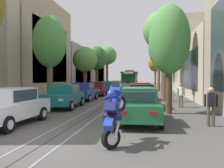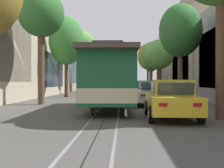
{
  "view_description": "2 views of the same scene",
  "coord_description": "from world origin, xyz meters",
  "px_view_note": "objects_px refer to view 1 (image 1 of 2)",
  "views": [
    {
      "loc": [
        3.14,
        -7.08,
        2.0
      ],
      "look_at": [
        0.01,
        12.67,
        1.5
      ],
      "focal_mm": 37.17,
      "sensor_mm": 36.0,
      "label": 1
    },
    {
      "loc": [
        -0.74,
        47.23,
        1.51
      ],
      "look_at": [
        0.84,
        7.79,
        1.18
      ],
      "focal_mm": 44.23,
      "sensor_mm": 36.0,
      "label": 2
    }
  ],
  "objects_px": {
    "parked_car_yellow_far_left": "(117,85)",
    "parked_car_red_mid_right": "(142,91)",
    "street_tree_kerb_left_fourth": "(97,58)",
    "street_tree_kerb_right_fourth": "(159,52)",
    "parked_car_silver_sixth_left": "(113,86)",
    "street_tree_kerb_right_mid": "(163,48)",
    "parked_car_maroon_fourth_left": "(97,89)",
    "pedestrian_crossing_far": "(66,88)",
    "parked_car_black_second_right": "(142,96)",
    "street_tree_kerb_left_mid": "(85,60)",
    "street_tree_kerb_right_far": "(155,63)",
    "pedestrian_on_left_pavement": "(181,94)",
    "pedestrian_on_right_pavement": "(211,104)",
    "parked_car_green_near_right": "(139,105)",
    "parked_car_teal_second_left": "(64,96)",
    "street_tree_kerb_right_second": "(165,31)",
    "parked_car_blue_mid_left": "(83,92)",
    "parked_car_white_near_left": "(9,106)",
    "street_tree_kerb_right_near": "(169,40)",
    "motorcycle_with_rider": "(114,112)",
    "street_tree_kerb_left_far": "(107,56)",
    "street_tree_kerb_left_second": "(50,43)",
    "parked_car_teal_fifth_left": "(106,87)",
    "cable_car_trolley": "(130,80)"
  },
  "relations": [
    {
      "from": "street_tree_kerb_left_fourth",
      "to": "street_tree_kerb_right_fourth",
      "type": "distance_m",
      "value": 9.55
    },
    {
      "from": "parked_car_black_second_right",
      "to": "parked_car_teal_second_left",
      "type": "bearing_deg",
      "value": -167.77
    },
    {
      "from": "parked_car_red_mid_right",
      "to": "pedestrian_on_right_pavement",
      "type": "bearing_deg",
      "value": -74.95
    },
    {
      "from": "parked_car_green_near_right",
      "to": "parked_car_maroon_fourth_left",
      "type": "bearing_deg",
      "value": 109.07
    },
    {
      "from": "parked_car_green_near_right",
      "to": "street_tree_kerb_left_mid",
      "type": "bearing_deg",
      "value": 113.52
    },
    {
      "from": "parked_car_maroon_fourth_left",
      "to": "pedestrian_crossing_far",
      "type": "bearing_deg",
      "value": -137.26
    },
    {
      "from": "street_tree_kerb_left_far",
      "to": "street_tree_kerb_right_second",
      "type": "height_order",
      "value": "street_tree_kerb_left_far"
    },
    {
      "from": "street_tree_kerb_left_second",
      "to": "motorcycle_with_rider",
      "type": "height_order",
      "value": "street_tree_kerb_left_second"
    },
    {
      "from": "parked_car_maroon_fourth_left",
      "to": "street_tree_kerb_right_near",
      "type": "xyz_separation_m",
      "value": [
        6.96,
        -12.7,
        3.33
      ]
    },
    {
      "from": "street_tree_kerb_left_far",
      "to": "parked_car_silver_sixth_left",
      "type": "bearing_deg",
      "value": -71.2
    },
    {
      "from": "cable_car_trolley",
      "to": "pedestrian_crossing_far",
      "type": "distance_m",
      "value": 17.19
    },
    {
      "from": "pedestrian_on_left_pavement",
      "to": "cable_car_trolley",
      "type": "bearing_deg",
      "value": 102.79
    },
    {
      "from": "parked_car_teal_second_left",
      "to": "parked_car_teal_fifth_left",
      "type": "relative_size",
      "value": 1.0
    },
    {
      "from": "parked_car_maroon_fourth_left",
      "to": "parked_car_yellow_far_left",
      "type": "height_order",
      "value": "same"
    },
    {
      "from": "parked_car_yellow_far_left",
      "to": "parked_car_red_mid_right",
      "type": "xyz_separation_m",
      "value": [
        5.19,
        -21.03,
        0.0
      ]
    },
    {
      "from": "pedestrian_on_left_pavement",
      "to": "pedestrian_on_right_pavement",
      "type": "relative_size",
      "value": 1.01
    },
    {
      "from": "street_tree_kerb_right_mid",
      "to": "pedestrian_on_left_pavement",
      "type": "xyz_separation_m",
      "value": [
        0.52,
        -11.29,
        -4.56
      ]
    },
    {
      "from": "parked_car_silver_sixth_left",
      "to": "street_tree_kerb_right_mid",
      "type": "distance_m",
      "value": 12.68
    },
    {
      "from": "street_tree_kerb_right_far",
      "to": "pedestrian_on_right_pavement",
      "type": "bearing_deg",
      "value": -87.75
    },
    {
      "from": "parked_car_blue_mid_left",
      "to": "motorcycle_with_rider",
      "type": "xyz_separation_m",
      "value": [
        4.79,
        -13.38,
        0.2
      ]
    },
    {
      "from": "pedestrian_crossing_far",
      "to": "motorcycle_with_rider",
      "type": "bearing_deg",
      "value": -65.39
    },
    {
      "from": "street_tree_kerb_right_second",
      "to": "parked_car_blue_mid_left",
      "type": "bearing_deg",
      "value": -179.29
    },
    {
      "from": "parked_car_blue_mid_left",
      "to": "parked_car_maroon_fourth_left",
      "type": "relative_size",
      "value": 0.99
    },
    {
      "from": "parked_car_maroon_fourth_left",
      "to": "parked_car_teal_second_left",
      "type": "bearing_deg",
      "value": -89.02
    },
    {
      "from": "street_tree_kerb_left_mid",
      "to": "street_tree_kerb_left_second",
      "type": "bearing_deg",
      "value": -90.89
    },
    {
      "from": "street_tree_kerb_right_second",
      "to": "street_tree_kerb_right_far",
      "type": "xyz_separation_m",
      "value": [
        -0.14,
        23.88,
        -1.06
      ]
    },
    {
      "from": "parked_car_maroon_fourth_left",
      "to": "motorcycle_with_rider",
      "type": "xyz_separation_m",
      "value": [
        4.8,
        -19.31,
        0.2
      ]
    },
    {
      "from": "parked_car_black_second_right",
      "to": "pedestrian_on_right_pavement",
      "type": "xyz_separation_m",
      "value": [
        3.03,
        -5.91,
        0.12
      ]
    },
    {
      "from": "parked_car_white_near_left",
      "to": "parked_car_red_mid_right",
      "type": "distance_m",
      "value": 14.0
    },
    {
      "from": "parked_car_silver_sixth_left",
      "to": "street_tree_kerb_right_far",
      "type": "distance_m",
      "value": 10.81
    },
    {
      "from": "parked_car_maroon_fourth_left",
      "to": "parked_car_green_near_right",
      "type": "height_order",
      "value": "same"
    },
    {
      "from": "parked_car_black_second_right",
      "to": "parked_car_white_near_left",
      "type": "bearing_deg",
      "value": -127.84
    },
    {
      "from": "parked_car_teal_second_left",
      "to": "street_tree_kerb_right_near",
      "type": "height_order",
      "value": "street_tree_kerb_right_near"
    },
    {
      "from": "parked_car_yellow_far_left",
      "to": "parked_car_silver_sixth_left",
      "type": "bearing_deg",
      "value": -88.22
    },
    {
      "from": "parked_car_blue_mid_left",
      "to": "street_tree_kerb_left_far",
      "type": "distance_m",
      "value": 23.74
    },
    {
      "from": "street_tree_kerb_right_near",
      "to": "cable_car_trolley",
      "type": "bearing_deg",
      "value": 99.22
    },
    {
      "from": "street_tree_kerb_left_second",
      "to": "street_tree_kerb_left_mid",
      "type": "bearing_deg",
      "value": 89.11
    },
    {
      "from": "street_tree_kerb_left_mid",
      "to": "pedestrian_on_left_pavement",
      "type": "relative_size",
      "value": 3.47
    },
    {
      "from": "street_tree_kerb_right_mid",
      "to": "street_tree_kerb_right_far",
      "type": "distance_m",
      "value": 16.54
    },
    {
      "from": "parked_car_blue_mid_left",
      "to": "parked_car_teal_second_left",
      "type": "bearing_deg",
      "value": -88.03
    },
    {
      "from": "street_tree_kerb_right_mid",
      "to": "parked_car_teal_fifth_left",
      "type": "bearing_deg",
      "value": 153.19
    },
    {
      "from": "parked_car_silver_sixth_left",
      "to": "street_tree_kerb_right_fourth",
      "type": "height_order",
      "value": "street_tree_kerb_right_fourth"
    },
    {
      "from": "parked_car_silver_sixth_left",
      "to": "street_tree_kerb_left_fourth",
      "type": "distance_m",
      "value": 5.17
    },
    {
      "from": "parked_car_black_second_right",
      "to": "street_tree_kerb_left_mid",
      "type": "relative_size",
      "value": 0.77
    },
    {
      "from": "parked_car_red_mid_right",
      "to": "parked_car_blue_mid_left",
      "type": "bearing_deg",
      "value": -160.23
    },
    {
      "from": "street_tree_kerb_left_far",
      "to": "street_tree_kerb_right_far",
      "type": "xyz_separation_m",
      "value": [
        9.01,
        0.94,
        -1.3
      ]
    },
    {
      "from": "motorcycle_with_rider",
      "to": "parked_car_teal_second_left",
      "type": "bearing_deg",
      "value": 119.58
    },
    {
      "from": "parked_car_blue_mid_left",
      "to": "parked_car_teal_fifth_left",
      "type": "xyz_separation_m",
      "value": [
        0.03,
        11.2,
        0.0
      ]
    },
    {
      "from": "parked_car_teal_second_left",
      "to": "street_tree_kerb_left_mid",
      "type": "relative_size",
      "value": 0.77
    },
    {
      "from": "parked_car_maroon_fourth_left",
      "to": "pedestrian_on_right_pavement",
      "type": "height_order",
      "value": "pedestrian_on_right_pavement"
    }
  ]
}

